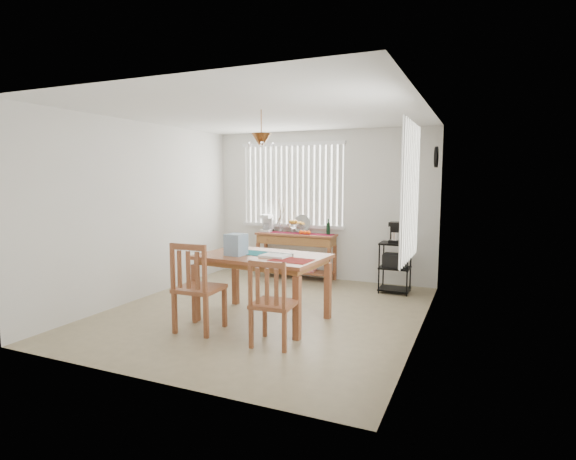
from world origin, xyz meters
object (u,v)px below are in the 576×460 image
at_px(cart_items, 396,233).
at_px(dining_table, 262,262).
at_px(sideboard, 296,245).
at_px(wire_cart, 395,263).
at_px(chair_right, 273,304).
at_px(chair_left, 197,288).

height_order(cart_items, dining_table, cart_items).
distance_m(sideboard, wire_cart, 1.82).
bearing_deg(dining_table, wire_cart, 57.66).
height_order(wire_cart, dining_table, dining_table).
bearing_deg(wire_cart, sideboard, 170.43).
height_order(wire_cart, chair_right, chair_right).
bearing_deg(sideboard, cart_items, -9.31).
distance_m(wire_cart, chair_left, 3.25).
distance_m(wire_cart, cart_items, 0.46).
bearing_deg(cart_items, dining_table, -122.23).
xyz_separation_m(wire_cart, chair_left, (-1.78, -2.72, 0.04)).
height_order(dining_table, chair_left, chair_left).
bearing_deg(dining_table, chair_right, -56.33).
xyz_separation_m(sideboard, dining_table, (0.50, -2.33, 0.13)).
relative_size(wire_cart, chair_left, 0.75).
xyz_separation_m(chair_left, chair_right, (0.99, -0.06, -0.06)).
height_order(wire_cart, chair_left, chair_left).
height_order(chair_left, chair_right, chair_left).
bearing_deg(dining_table, sideboard, 102.11).
distance_m(sideboard, chair_right, 3.24).
bearing_deg(chair_left, cart_items, 56.91).
distance_m(sideboard, cart_items, 1.84).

